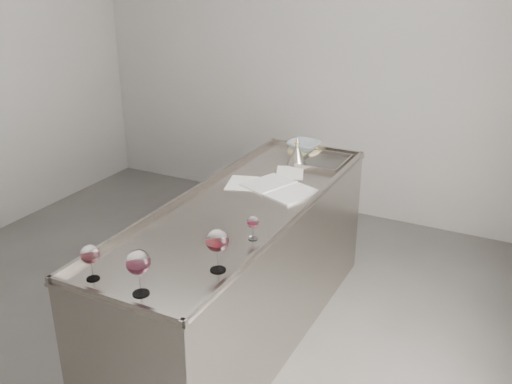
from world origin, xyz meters
The scene contains 12 objects.
room_shell centered at (0.00, 0.00, 1.40)m, with size 4.54×5.04×2.84m.
counter centered at (0.50, 0.30, 0.47)m, with size 0.77×2.42×0.97m.
wine_glass_left centered at (0.29, -0.78, 1.06)m, with size 0.09×0.09×0.18m.
wine_glass_middle centered at (0.57, -0.78, 1.09)m, with size 0.11×0.11×0.22m.
wine_glass_right centered at (0.77, -0.45, 1.09)m, with size 0.11×0.11×0.22m.
wine_glass_small centered at (0.77, -0.08, 1.03)m, with size 0.07×0.07×0.13m.
notebook centered at (0.60, 0.61, 0.95)m, with size 0.53×0.45×0.02m.
loose_paper_top centered at (0.54, 0.92, 0.94)m, with size 0.18×0.26×0.00m, color white.
loose_paper_under centered at (0.34, 0.59, 0.94)m, with size 0.19×0.27×0.00m, color white.
trivet centered at (0.44, 1.38, 0.95)m, with size 0.24×0.24×0.02m, color #D5C28A.
ceramic_bowl centered at (0.44, 1.38, 0.99)m, with size 0.24×0.24×0.06m, color gray.
wine_funnel centered at (0.51, 1.10, 1.00)m, with size 0.14×0.14×0.21m.
Camera 1 is at (2.01, -2.47, 2.33)m, focal length 40.00 mm.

